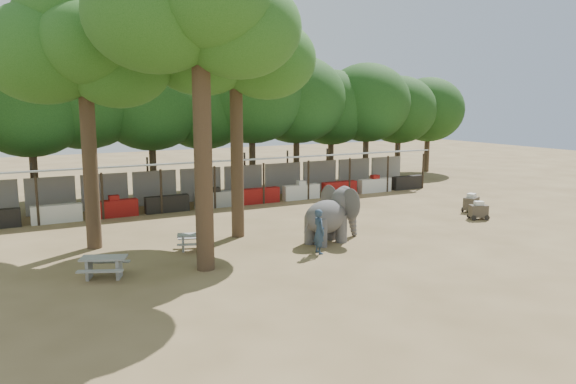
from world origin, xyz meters
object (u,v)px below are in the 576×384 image
picnic_table_near (104,264)px  cart_back (471,203)px  handler (319,231)px  elephant (332,215)px  cart_front (479,210)px  yard_tree_left (79,44)px  yard_tree_center (194,4)px  yard_tree_back (231,40)px  picnic_table_far (194,240)px

picnic_table_near → cart_back: bearing=31.1°
handler → picnic_table_near: handler is taller
elephant → picnic_table_near: bearing=170.6°
cart_front → cart_back: 1.97m
yard_tree_left → handler: bearing=-34.2°
cart_front → cart_back: cart_back is taller
handler → picnic_table_near: bearing=89.0°
yard_tree_center → picnic_table_near: yard_tree_center is taller
yard_tree_back → picnic_table_near: 10.80m
picnic_table_far → cart_front: 14.80m
yard_tree_back → yard_tree_left: bearing=170.5°
yard_tree_center → yard_tree_back: bearing=53.1°
yard_tree_back → picnic_table_far: size_ratio=6.84×
yard_tree_back → cart_back: (13.54, -1.11, -8.04)m
picnic_table_far → cart_back: bearing=20.5°
picnic_table_far → yard_tree_back: bearing=51.7°
yard_tree_center → yard_tree_left: bearing=121.0°
elephant → cart_back: (10.22, 1.85, -0.68)m
yard_tree_left → cart_back: 21.11m
yard_tree_back → picnic_table_near: size_ratio=5.88×
elephant → handler: elephant is taller
handler → picnic_table_near: size_ratio=0.93×
yard_tree_center → picnic_table_near: bearing=171.7°
elephant → handler: (-1.48, -1.36, -0.28)m
yard_tree_left → picnic_table_near: (-0.28, -4.52, -7.71)m
handler → cart_front: bearing=-76.6°
yard_tree_left → cart_front: yard_tree_left is taller
elephant → yard_tree_left: bearing=144.2°
picnic_table_far → cart_back: (15.91, 0.41, 0.06)m
yard_tree_center → cart_back: size_ratio=9.89×
yard_tree_back → elephant: size_ratio=3.60×
yard_tree_center → cart_front: bearing=4.8°
picnic_table_far → yard_tree_center: bearing=-85.2°
yard_tree_left → elephant: bearing=-23.0°
yard_tree_center → picnic_table_far: 9.14m
picnic_table_near → yard_tree_left: bearing=110.6°
yard_tree_center → cart_back: yard_tree_center is taller
yard_tree_center → picnic_table_near: (-3.28, 0.48, -8.71)m
yard_tree_back → picnic_table_near: bearing=-150.7°
handler → cart_back: size_ratio=1.47×
handler → picnic_table_far: size_ratio=1.08×
yard_tree_center → cart_back: (16.54, 2.89, -8.71)m
elephant → picnic_table_near: 9.64m
yard_tree_left → picnic_table_near: size_ratio=5.71×
handler → yard_tree_back: bearing=27.7°
picnic_table_far → cart_front: bearing=14.5°
picnic_table_near → picnic_table_far: size_ratio=1.16×
elephant → picnic_table_near: size_ratio=1.64×
yard_tree_back → elephant: 8.61m
handler → picnic_table_far: 5.08m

